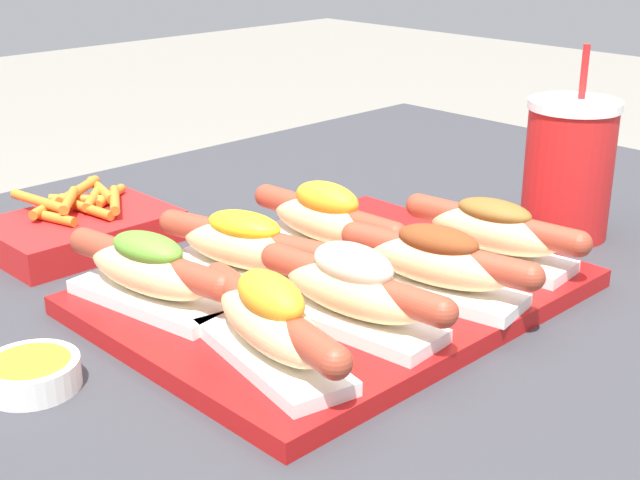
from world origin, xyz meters
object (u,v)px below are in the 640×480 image
object	(u,v)px
hot_dog_1	(353,289)
hot_dog_5	(245,246)
hot_dog_0	(271,323)
drink_cup	(569,169)
sauce_bowl	(32,372)
hot_dog_2	(437,262)
hot_dog_6	(327,220)
serving_tray	(334,293)
hot_dog_4	(149,271)
hot_dog_3	(493,231)
fries_basket	(81,228)

from	to	relation	value
hot_dog_1	hot_dog_5	xyz separation A→B (m)	(0.00, 0.15, -0.00)
hot_dog_0	drink_cup	xyz separation A→B (m)	(0.47, 0.02, 0.03)
sauce_bowl	drink_cup	xyz separation A→B (m)	(0.61, -0.10, 0.07)
hot_dog_2	hot_dog_6	xyz separation A→B (m)	(0.01, 0.15, 0.00)
hot_dog_2	hot_dog_0	bearing A→B (deg)	177.12
serving_tray	hot_dog_4	world-z (taller)	hot_dog_4
hot_dog_2	hot_dog_3	size ratio (longest dim) A/B	0.99
serving_tray	hot_dog_4	xyz separation A→B (m)	(-0.15, 0.08, 0.04)
hot_dog_2	fries_basket	world-z (taller)	hot_dog_2
hot_dog_5	fries_basket	world-z (taller)	hot_dog_5
hot_dog_3	fries_basket	size ratio (longest dim) A/B	1.06
serving_tray	hot_dog_2	bearing A→B (deg)	-60.04
serving_tray	hot_dog_1	xyz separation A→B (m)	(-0.05, -0.08, 0.04)
hot_dog_5	hot_dog_6	xyz separation A→B (m)	(0.11, -0.00, 0.00)
serving_tray	drink_cup	xyz separation A→B (m)	(0.32, -0.05, 0.07)
serving_tray	sauce_bowl	world-z (taller)	sauce_bowl
hot_dog_0	hot_dog_6	size ratio (longest dim) A/B	0.98
hot_dog_4	sauce_bowl	size ratio (longest dim) A/B	2.67
hot_dog_4	hot_dog_0	bearing A→B (deg)	-87.53
hot_dog_2	fries_basket	bearing A→B (deg)	110.41
hot_dog_1	fries_basket	bearing A→B (deg)	96.47
hot_dog_3	hot_dog_4	bearing A→B (deg)	153.43
hot_dog_5	fries_basket	distance (m)	0.24
fries_basket	hot_dog_6	bearing A→B (deg)	-57.47
hot_dog_0	hot_dog_2	size ratio (longest dim) A/B	1.00
hot_dog_3	fries_basket	distance (m)	0.46
hot_dog_3	fries_basket	xyz separation A→B (m)	(-0.25, 0.38, -0.03)
hot_dog_1	sauce_bowl	xyz separation A→B (m)	(-0.24, 0.13, -0.04)
hot_dog_2	hot_dog_3	world-z (taller)	hot_dog_2
sauce_bowl	fries_basket	world-z (taller)	fries_basket
hot_dog_2	hot_dog_4	size ratio (longest dim) A/B	0.99
hot_dog_0	serving_tray	bearing A→B (deg)	27.19
hot_dog_0	hot_dog_5	size ratio (longest dim) A/B	1.01
serving_tray	hot_dog_0	world-z (taller)	hot_dog_0
hot_dog_3	hot_dog_6	size ratio (longest dim) A/B	1.00
hot_dog_2	hot_dog_3	distance (m)	0.11
drink_cup	fries_basket	world-z (taller)	drink_cup
hot_dog_4	hot_dog_6	xyz separation A→B (m)	(0.21, -0.02, 0.00)
serving_tray	fries_basket	distance (m)	0.32
hot_dog_3	drink_cup	size ratio (longest dim) A/B	0.95
serving_tray	drink_cup	size ratio (longest dim) A/B	2.02
hot_dog_6	sauce_bowl	xyz separation A→B (m)	(-0.34, -0.02, -0.04)
hot_dog_0	hot_dog_5	bearing A→B (deg)	57.19
hot_dog_3	hot_dog_4	xyz separation A→B (m)	(-0.31, 0.15, 0.00)
hot_dog_0	hot_dog_6	world-z (taller)	same
hot_dog_1	drink_cup	xyz separation A→B (m)	(0.38, 0.02, 0.03)
hot_dog_0	hot_dog_4	world-z (taller)	hot_dog_0
serving_tray	hot_dog_2	xyz separation A→B (m)	(0.05, -0.08, 0.04)
hot_dog_6	hot_dog_2	bearing A→B (deg)	-92.62
sauce_bowl	hot_dog_2	bearing A→B (deg)	-21.91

